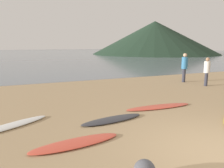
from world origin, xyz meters
TOP-DOWN VIEW (x-y plane):
  - ground_plane at (0.00, 10.00)m, footprint 120.00×120.00m
  - ocean_water at (0.00, 60.32)m, footprint 140.00×100.00m
  - headland_hill at (27.15, 43.23)m, footprint 31.63×31.63m
  - surfboard_1 at (-4.25, 3.50)m, footprint 2.20×1.45m
  - surfboard_2 at (-2.76, 1.74)m, footprint 2.20×0.73m
  - surfboard_3 at (-1.36, 2.85)m, footprint 2.11×0.76m
  - surfboard_4 at (0.77, 3.45)m, footprint 2.67×0.66m
  - person_0 at (5.72, 5.95)m, footprint 0.33×0.33m
  - person_1 at (5.43, 7.45)m, footprint 0.36×0.36m

SIDE VIEW (x-z plane):
  - ground_plane at x=0.00m, z-range -0.20..0.00m
  - ocean_water at x=0.00m, z-range 0.00..0.00m
  - surfboard_4 at x=0.77m, z-range 0.00..0.07m
  - surfboard_1 at x=-4.25m, z-range 0.00..0.07m
  - surfboard_2 at x=-2.76m, z-range 0.00..0.08m
  - surfboard_3 at x=-1.36m, z-range 0.00..0.08m
  - person_0 at x=5.72m, z-range 0.15..1.76m
  - person_1 at x=5.43m, z-range 0.16..1.96m
  - headland_hill at x=27.15m, z-range 0.00..8.20m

